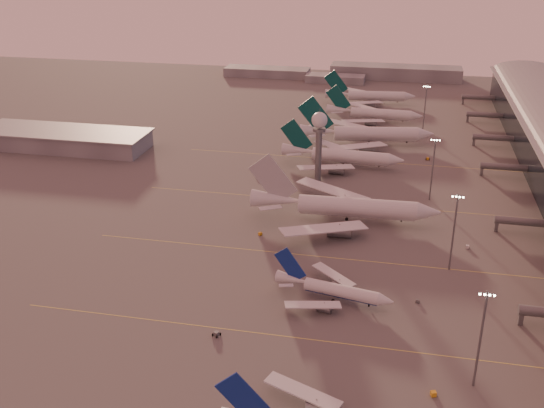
# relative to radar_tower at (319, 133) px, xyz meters

# --- Properties ---
(ground) EXTENTS (700.00, 700.00, 0.00)m
(ground) POSITION_rel_radar_tower_xyz_m (-5.00, -120.00, -20.95)
(ground) COLOR #504E4E
(ground) RESTS_ON ground
(taxiway_markings) EXTENTS (180.00, 185.25, 0.02)m
(taxiway_markings) POSITION_rel_radar_tower_xyz_m (25.00, -64.00, -20.94)
(taxiway_markings) COLOR #DCCC4D
(taxiway_markings) RESTS_ON ground
(hangar) EXTENTS (82.00, 27.00, 8.50)m
(hangar) POSITION_rel_radar_tower_xyz_m (-125.00, 20.00, -16.63)
(hangar) COLOR slate
(hangar) RESTS_ON ground
(radar_tower) EXTENTS (6.40, 6.40, 31.10)m
(radar_tower) POSITION_rel_radar_tower_xyz_m (0.00, 0.00, 0.00)
(radar_tower) COLOR slate
(radar_tower) RESTS_ON ground
(mast_a) EXTENTS (3.60, 0.56, 25.00)m
(mast_a) POSITION_rel_radar_tower_xyz_m (53.00, -120.00, -7.21)
(mast_a) COLOR slate
(mast_a) RESTS_ON ground
(mast_b) EXTENTS (3.60, 0.56, 25.00)m
(mast_b) POSITION_rel_radar_tower_xyz_m (50.00, -65.00, -7.21)
(mast_b) COLOR slate
(mast_b) RESTS_ON ground
(mast_c) EXTENTS (3.60, 0.56, 25.00)m
(mast_c) POSITION_rel_radar_tower_xyz_m (45.00, -10.00, -7.21)
(mast_c) COLOR slate
(mast_c) RESTS_ON ground
(mast_d) EXTENTS (3.60, 0.56, 25.00)m
(mast_d) POSITION_rel_radar_tower_xyz_m (43.00, 80.00, -7.21)
(mast_d) COLOR slate
(mast_d) RESTS_ON ground
(distant_horizon) EXTENTS (165.00, 37.50, 9.00)m
(distant_horizon) POSITION_rel_radar_tower_xyz_m (-2.38, 205.14, -17.06)
(distant_horizon) COLOR slate
(distant_horizon) RESTS_ON ground
(narrowbody_mid) EXTENTS (34.70, 27.43, 13.70)m
(narrowbody_mid) POSITION_rel_radar_tower_xyz_m (17.12, -90.02, -18.18)
(narrowbody_mid) COLOR silver
(narrowbody_mid) RESTS_ON ground
(widebody_white) EXTENTS (67.99, 54.42, 23.90)m
(widebody_white) POSITION_rel_radar_tower_xyz_m (14.75, -36.51, -16.80)
(widebody_white) COLOR silver
(widebody_white) RESTS_ON ground
(greentail_a) EXTENTS (55.00, 44.33, 19.97)m
(greentail_a) POSITION_rel_radar_tower_xyz_m (7.79, 21.41, -17.42)
(greentail_a) COLOR silver
(greentail_a) RESTS_ON ground
(greentail_b) EXTENTS (65.33, 52.38, 23.85)m
(greentail_b) POSITION_rel_radar_tower_xyz_m (16.13, 54.06, -16.74)
(greentail_b) COLOR silver
(greentail_b) RESTS_ON ground
(greentail_c) EXTENTS (52.68, 42.48, 19.12)m
(greentail_c) POSITION_rel_radar_tower_xyz_m (17.14, 96.34, -17.57)
(greentail_c) COLOR silver
(greentail_c) RESTS_ON ground
(greentail_d) EXTENTS (54.72, 43.98, 19.90)m
(greentail_d) POSITION_rel_radar_tower_xyz_m (12.42, 135.65, -17.43)
(greentail_d) COLOR silver
(greentail_d) RESTS_ON ground
(gsv_catering_a) EXTENTS (6.23, 4.14, 4.70)m
(gsv_catering_a) POSITION_rel_radar_tower_xyz_m (44.20, -125.52, -18.60)
(gsv_catering_a) COLOR orange
(gsv_catering_a) RESTS_ON ground
(gsv_tug_mid) EXTENTS (4.56, 3.72, 1.13)m
(gsv_tug_mid) POSITION_rel_radar_tower_xyz_m (-9.99, -113.48, -20.37)
(gsv_tug_mid) COLOR #515356
(gsv_tug_mid) RESTS_ON ground
(gsv_truck_b) EXTENTS (4.96, 2.41, 1.92)m
(gsv_truck_b) POSITION_rel_radar_tower_xyz_m (40.82, -86.54, -19.97)
(gsv_truck_b) COLOR #515356
(gsv_truck_b) RESTS_ON ground
(gsv_truck_c) EXTENTS (4.71, 5.42, 2.15)m
(gsv_truck_c) POSITION_rel_radar_tower_xyz_m (-11.82, -53.59, -19.85)
(gsv_truck_c) COLOR orange
(gsv_truck_c) RESTS_ON ground
(gsv_catering_b) EXTENTS (5.52, 3.23, 4.25)m
(gsv_catering_b) POSITION_rel_radar_tower_xyz_m (56.68, -49.44, -18.83)
(gsv_catering_b) COLOR silver
(gsv_catering_b) RESTS_ON ground
(gsv_tug_far) EXTENTS (3.17, 4.22, 1.07)m
(gsv_tug_far) POSITION_rel_radar_tower_xyz_m (14.70, -18.18, -20.40)
(gsv_tug_far) COLOR silver
(gsv_tug_far) RESTS_ON ground
(gsv_truck_d) EXTENTS (3.26, 6.25, 2.40)m
(gsv_truck_d) POSITION_rel_radar_tower_xyz_m (-25.90, -0.05, -19.72)
(gsv_truck_d) COLOR silver
(gsv_truck_d) RESTS_ON ground
(gsv_tug_hangar) EXTENTS (4.02, 2.57, 1.11)m
(gsv_tug_hangar) POSITION_rel_radar_tower_xyz_m (45.01, 37.49, -20.38)
(gsv_tug_hangar) COLOR orange
(gsv_tug_hangar) RESTS_ON ground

